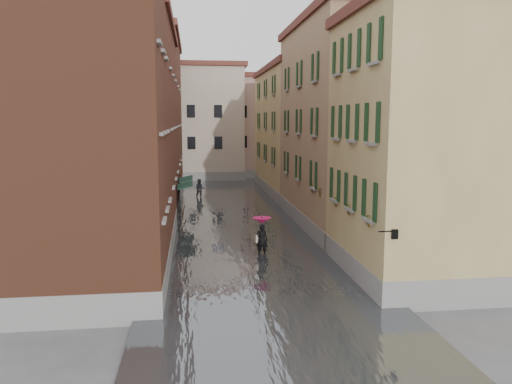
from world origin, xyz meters
TOP-DOWN VIEW (x-y plane):
  - ground at (0.00, 0.00)m, footprint 120.00×120.00m
  - floodwater at (0.00, 13.00)m, footprint 10.00×60.00m
  - building_left_near at (-7.00, -2.00)m, footprint 6.00×8.00m
  - building_left_mid at (-7.00, 9.00)m, footprint 6.00×14.00m
  - building_left_far at (-7.00, 24.00)m, footprint 6.00×16.00m
  - building_right_near at (7.00, -2.00)m, footprint 6.00×8.00m
  - building_right_mid at (7.00, 9.00)m, footprint 6.00×14.00m
  - building_right_far at (7.00, 24.00)m, footprint 6.00×16.00m
  - building_end_cream at (-3.00, 38.00)m, footprint 12.00×9.00m
  - building_end_pink at (6.00, 40.00)m, footprint 10.00×9.00m
  - awning_near at (-3.49, 12.01)m, footprint 1.09×2.80m
  - awning_far at (-3.49, 15.64)m, footprint 1.09×2.97m
  - wall_lantern at (4.33, -6.00)m, footprint 0.71×0.22m
  - window_planters at (4.12, 0.51)m, footprint 0.59×10.41m
  - pedestrian_main at (0.65, 2.24)m, footprint 1.01×1.01m
  - pedestrian_far at (-2.29, 21.56)m, footprint 0.93×0.74m

SIDE VIEW (x-z plane):
  - ground at x=0.00m, z-range 0.00..0.00m
  - floodwater at x=0.00m, z-range 0.00..0.20m
  - pedestrian_far at x=-2.29m, z-range 0.00..1.85m
  - pedestrian_main at x=0.65m, z-range 0.24..2.30m
  - awning_near at x=-3.49m, z-range 1.06..3.86m
  - awning_far at x=-3.49m, z-range 1.07..3.87m
  - wall_lantern at x=4.33m, z-range 2.83..3.18m
  - window_planters at x=4.12m, z-range 3.09..3.93m
  - building_right_near at x=7.00m, z-range 0.00..11.50m
  - building_right_far at x=7.00m, z-range 0.00..11.50m
  - building_end_pink at x=6.00m, z-range 0.00..12.00m
  - building_left_mid at x=-7.00m, z-range 0.00..12.50m
  - building_left_near at x=-7.00m, z-range 0.00..13.00m
  - building_right_mid at x=7.00m, z-range 0.00..13.00m
  - building_end_cream at x=-3.00m, z-range 0.00..13.00m
  - building_left_far at x=-7.00m, z-range 0.00..14.00m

